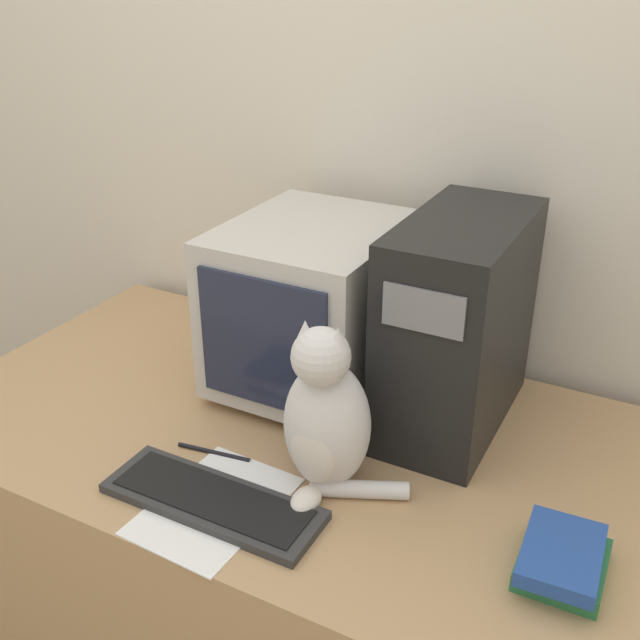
{
  "coord_description": "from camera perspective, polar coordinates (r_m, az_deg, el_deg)",
  "views": [
    {
      "loc": [
        0.69,
        -0.71,
        1.67
      ],
      "look_at": [
        0.06,
        0.46,
        1.01
      ],
      "focal_mm": 42.0,
      "sensor_mm": 36.0,
      "label": 1
    }
  ],
  "objects": [
    {
      "name": "crt_monitor",
      "position": [
        1.68,
        -0.51,
        1.09
      ],
      "size": [
        0.36,
        0.44,
        0.39
      ],
      "color": "#BCB7AD",
      "rests_on": "desk"
    },
    {
      "name": "book_stack",
      "position": [
        1.33,
        17.96,
        -17.01
      ],
      "size": [
        0.14,
        0.18,
        0.06
      ],
      "color": "#28703D",
      "rests_on": "desk"
    },
    {
      "name": "wall_back",
      "position": [
        1.84,
        5.24,
        13.06
      ],
      "size": [
        7.0,
        0.05,
        2.5
      ],
      "color": "beige",
      "rests_on": "ground_plane"
    },
    {
      "name": "desk",
      "position": [
        1.87,
        -2.29,
        -17.58
      ],
      "size": [
        1.57,
        0.87,
        0.75
      ],
      "color": "tan",
      "rests_on": "ground_plane"
    },
    {
      "name": "cat",
      "position": [
        1.38,
        0.45,
        -7.56
      ],
      "size": [
        0.25,
        0.2,
        0.35
      ],
      "rotation": [
        0.0,
        0.0,
        0.03
      ],
      "color": "silver",
      "rests_on": "desk"
    },
    {
      "name": "paper_sheet",
      "position": [
        1.43,
        -8.02,
        -13.83
      ],
      "size": [
        0.22,
        0.3,
        0.0
      ],
      "color": "white",
      "rests_on": "desk"
    },
    {
      "name": "keyboard",
      "position": [
        1.43,
        -8.19,
        -13.48
      ],
      "size": [
        0.42,
        0.14,
        0.02
      ],
      "color": "#2D2D2D",
      "rests_on": "desk"
    },
    {
      "name": "pen",
      "position": [
        1.55,
        -8.1,
        -9.95
      ],
      "size": [
        0.16,
        0.03,
        0.01
      ],
      "color": "black",
      "rests_on": "desk"
    },
    {
      "name": "computer_tower",
      "position": [
        1.56,
        10.44,
        -0.35
      ],
      "size": [
        0.22,
        0.44,
        0.45
      ],
      "color": "black",
      "rests_on": "desk"
    }
  ]
}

